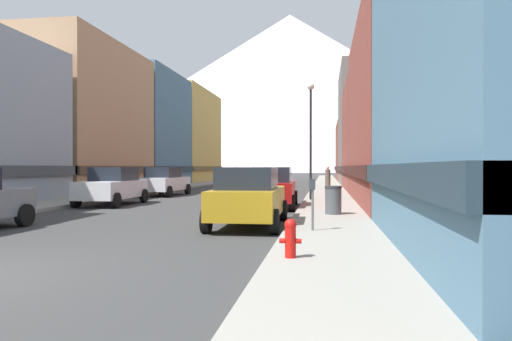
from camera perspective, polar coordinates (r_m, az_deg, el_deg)
The scene contains 19 objects.
sidewalk_left at distance 43.37m, azimuth -8.12°, elevation -1.82°, with size 2.50×100.00×0.15m, color gray.
sidewalk_right at distance 41.59m, azimuth 8.64°, elevation -1.92°, with size 2.50×100.00×0.15m, color gray.
storefront_left_2 at distance 35.08m, azimuth -22.18°, elevation 5.50°, with size 8.69×11.75×10.14m.
storefront_left_3 at distance 45.41m, azimuth -15.38°, elevation 4.57°, with size 9.66×10.43×10.48m.
storefront_left_4 at distance 56.49m, azimuth -9.35°, elevation 3.92°, with size 7.51×13.68×10.79m.
storefront_right_1 at distance 23.16m, azimuth 23.75°, elevation 6.19°, with size 9.63×13.97×8.55m.
storefront_right_2 at distance 35.65m, azimuth 15.78°, elevation 3.58°, with size 6.59×11.71×7.79m.
storefront_right_3 at distance 47.69m, azimuth 14.96°, elevation 4.92°, with size 8.30×11.96×11.39m.
storefront_right_4 at distance 60.25m, azimuth 14.01°, elevation 2.06°, with size 9.21×12.37×7.27m.
car_left_1 at distance 23.02m, azimuth -17.01°, elevation -1.79°, with size 2.14×4.43×1.78m.
car_left_2 at distance 29.64m, azimuth -11.07°, elevation -1.28°, with size 2.23×4.48×1.78m.
car_right_0 at distance 14.08m, azimuth -0.89°, elevation -3.18°, with size 2.12×4.43×1.78m.
car_right_1 at distance 20.42m, azimuth 2.01°, elevation -2.05°, with size 2.18×4.45×1.78m.
fire_hydrant_near at distance 8.56m, azimuth 4.21°, elevation -8.05°, with size 0.40×0.22×0.70m.
parking_meter_near at distance 12.20m, azimuth 6.89°, elevation -3.21°, with size 0.14×0.10×1.33m.
trash_bin_right at distance 16.49m, azimuth 9.37°, elevation -3.55°, with size 0.59×0.59×0.98m.
pedestrian_0 at distance 31.85m, azimuth 8.72°, elevation -1.09°, with size 0.36×0.36×1.70m.
streetlamp_right at distance 23.80m, azimuth 6.66°, elevation 5.74°, with size 0.36×0.36×5.86m.
mountain_backdrop at distance 270.61m, azimuth 4.16°, elevation 9.44°, with size 259.46×259.46×88.15m, color silver.
Camera 1 is at (6.07, -6.55, 1.79)m, focal length 32.92 mm.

